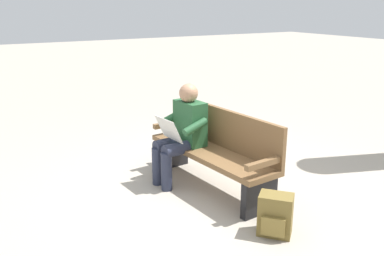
# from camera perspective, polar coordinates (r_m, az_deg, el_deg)

# --- Properties ---
(ground_plane) EXTENTS (40.00, 40.00, 0.00)m
(ground_plane) POSITION_cam_1_polar(r_m,az_deg,el_deg) (4.97, 2.47, -7.97)
(ground_plane) COLOR #A89E8E
(bench_near) EXTENTS (1.84, 0.64, 0.90)m
(bench_near) POSITION_cam_1_polar(r_m,az_deg,el_deg) (4.84, 3.20, -2.82)
(bench_near) COLOR brown
(bench_near) RESTS_ON ground
(person_seated) EXTENTS (0.60, 0.60, 1.18)m
(person_seated) POSITION_cam_1_polar(r_m,az_deg,el_deg) (4.92, -1.33, -0.43)
(person_seated) COLOR #23512D
(person_seated) RESTS_ON ground
(backpack) EXTENTS (0.37, 0.36, 0.39)m
(backpack) POSITION_cam_1_polar(r_m,az_deg,el_deg) (4.02, 11.17, -11.48)
(backpack) COLOR brown
(backpack) RESTS_ON ground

